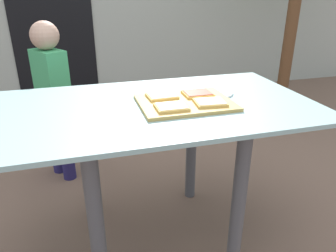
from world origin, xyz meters
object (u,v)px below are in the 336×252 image
object	(u,v)px
dining_table	(153,132)
pizza_slice_far_right	(198,94)
child_left	(53,93)
pizza_slice_near_right	(210,102)
cutting_board	(185,102)
pizza_slice_far_left	(162,96)
plate_white_right	(211,92)
pizza_slice_near_left	(171,107)

from	to	relation	value
dining_table	pizza_slice_far_right	xyz separation A→B (m)	(0.23, 0.03, 0.16)
pizza_slice_far_right	child_left	distance (m)	1.08
pizza_slice_far_right	pizza_slice_near_right	world-z (taller)	same
cutting_board	pizza_slice_far_left	bearing A→B (deg)	139.05
dining_table	plate_white_right	size ratio (longest dim) A/B	6.73
pizza_slice_near_right	child_left	distance (m)	1.19
dining_table	plate_white_right	bearing A→B (deg)	15.07
pizza_slice_near_left	child_left	world-z (taller)	child_left
pizza_slice_far_left	pizza_slice_near_right	size ratio (longest dim) A/B	0.97
cutting_board	pizza_slice_near_right	size ratio (longest dim) A/B	2.88
pizza_slice_near_left	pizza_slice_near_right	distance (m)	0.18
pizza_slice_near_right	dining_table	bearing A→B (deg)	156.50
pizza_slice_far_right	plate_white_right	xyz separation A→B (m)	(0.10, 0.06, -0.02)
dining_table	cutting_board	world-z (taller)	cutting_board
cutting_board	pizza_slice_far_left	size ratio (longest dim) A/B	2.99
cutting_board	plate_white_right	distance (m)	0.22
cutting_board	plate_white_right	bearing A→B (deg)	34.21
pizza_slice_far_left	child_left	distance (m)	0.96
pizza_slice_near_left	pizza_slice_near_right	xyz separation A→B (m)	(0.18, 0.01, 0.00)
pizza_slice_far_left	plate_white_right	world-z (taller)	pizza_slice_far_left
cutting_board	plate_white_right	xyz separation A→B (m)	(0.18, 0.12, -0.00)
cutting_board	pizza_slice_near_left	bearing A→B (deg)	-138.86
dining_table	pizza_slice_near_left	size ratio (longest dim) A/B	10.86
dining_table	pizza_slice_far_right	bearing A→B (deg)	7.76
pizza_slice_far_right	pizza_slice_near_left	distance (m)	0.23
pizza_slice_far_left	plate_white_right	xyz separation A→B (m)	(0.27, 0.04, -0.02)
dining_table	pizza_slice_far_right	size ratio (longest dim) A/B	10.82
cutting_board	pizza_slice_near_left	world-z (taller)	pizza_slice_near_left
cutting_board	pizza_slice_near_left	size ratio (longest dim) A/B	3.06
pizza_slice_far_right	pizza_slice_near_right	bearing A→B (deg)	-86.57
plate_white_right	child_left	xyz separation A→B (m)	(-0.82, 0.72, -0.15)
pizza_slice_far_right	dining_table	bearing A→B (deg)	-172.24
pizza_slice_near_left	pizza_slice_near_right	bearing A→B (deg)	2.91
pizza_slice_far_left	pizza_slice_near_left	size ratio (longest dim) A/B	1.03
child_left	pizza_slice_far_left	bearing A→B (deg)	-54.65
cutting_board	pizza_slice_near_right	world-z (taller)	pizza_slice_near_right
cutting_board	child_left	xyz separation A→B (m)	(-0.64, 0.85, -0.16)
pizza_slice_far_right	cutting_board	bearing A→B (deg)	-142.22
pizza_slice_far_right	plate_white_right	world-z (taller)	pizza_slice_far_right
dining_table	pizza_slice_far_right	world-z (taller)	pizza_slice_far_right
dining_table	child_left	distance (m)	0.95
plate_white_right	pizza_slice_far_left	bearing A→B (deg)	-170.67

